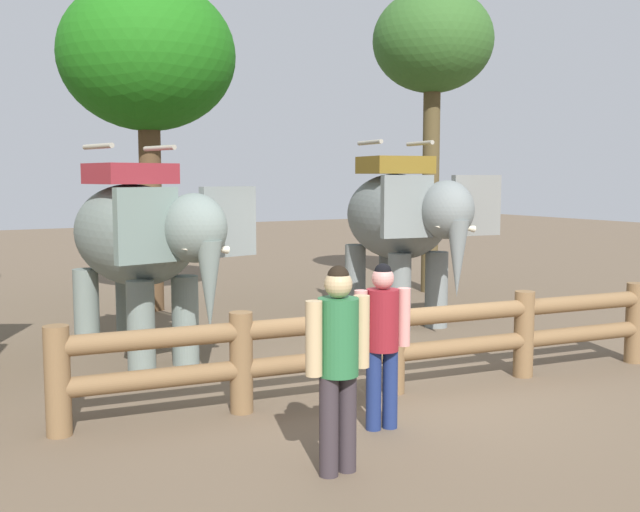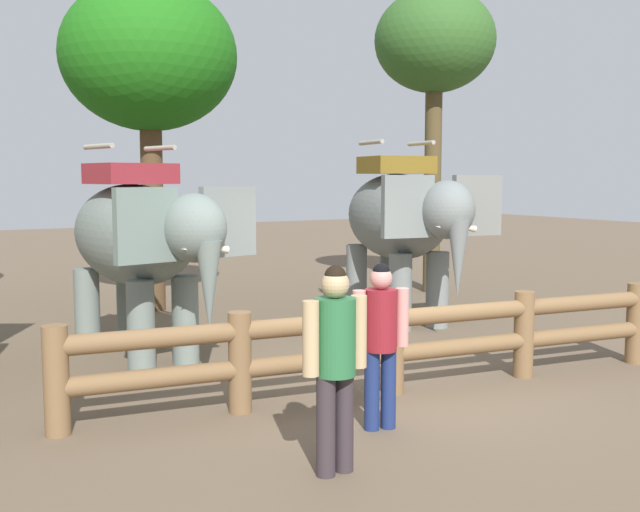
% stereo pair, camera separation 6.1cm
% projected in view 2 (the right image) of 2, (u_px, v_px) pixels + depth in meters
% --- Properties ---
extents(ground_plane, '(60.00, 60.00, 0.00)m').
position_uv_depth(ground_plane, '(389.00, 391.00, 8.49)').
color(ground_plane, brown).
extents(log_fence, '(7.34, 1.09, 1.05)m').
position_uv_depth(log_fence, '(394.00, 340.00, 8.36)').
color(log_fence, brown).
rests_on(log_fence, ground).
extents(elephant_near_left, '(2.06, 3.39, 2.85)m').
position_uv_depth(elephant_near_left, '(140.00, 240.00, 9.79)').
color(elephant_near_left, slate).
rests_on(elephant_near_left, ground).
extents(elephant_center, '(2.01, 3.58, 3.03)m').
position_uv_depth(elephant_center, '(402.00, 221.00, 12.36)').
color(elephant_center, slate).
rests_on(elephant_center, ground).
extents(tourist_woman_in_black, '(0.61, 0.36, 1.72)m').
position_uv_depth(tourist_woman_in_black, '(335.00, 354.00, 6.03)').
color(tourist_woman_in_black, '#352C31').
rests_on(tourist_woman_in_black, ground).
extents(tourist_man_in_blue, '(0.56, 0.37, 1.61)m').
position_uv_depth(tourist_man_in_blue, '(381.00, 334.00, 7.13)').
color(tourist_man_in_blue, navy).
rests_on(tourist_man_in_blue, ground).
extents(tree_far_left, '(3.11, 3.11, 5.89)m').
position_uv_depth(tree_far_left, '(149.00, 59.00, 13.22)').
color(tree_far_left, brown).
rests_on(tree_far_left, ground).
extents(tree_far_right, '(2.48, 2.48, 6.27)m').
position_uv_depth(tree_far_right, '(435.00, 47.00, 15.34)').
color(tree_far_right, brown).
rests_on(tree_far_right, ground).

